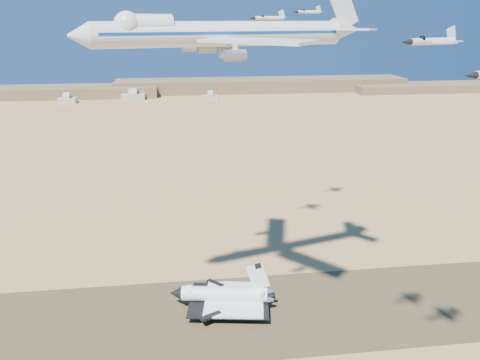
{
  "coord_description": "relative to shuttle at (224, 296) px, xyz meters",
  "views": [
    {
      "loc": [
        0.71,
        -140.93,
        99.71
      ],
      "look_at": [
        19.75,
        8.0,
        48.02
      ],
      "focal_mm": 35.0,
      "sensor_mm": 36.0,
      "label": 1
    }
  ],
  "objects": [
    {
      "name": "shuttle",
      "position": [
        0.0,
        0.0,
        0.0
      ],
      "size": [
        37.74,
        26.91,
        18.55
      ],
      "rotation": [
        0.0,
        0.0,
        -0.16
      ],
      "color": "white",
      "rests_on": "runway"
    },
    {
      "name": "chase_jet_a",
      "position": [
        34.99,
        -59.16,
        90.84
      ],
      "size": [
        13.55,
        7.94,
        3.46
      ],
      "rotation": [
        0.0,
        0.0,
        0.33
      ],
      "color": "silver"
    },
    {
      "name": "crew_a",
      "position": [
        8.58,
        -7.58,
        -4.03
      ],
      "size": [
        0.66,
        0.77,
        1.79
      ],
      "primitive_type": "imported",
      "rotation": [
        0.0,
        0.0,
        1.15
      ],
      "color": "#E6490D",
      "rests_on": "runway"
    },
    {
      "name": "ridgeline",
      "position": [
        51.98,
        522.29,
        2.64
      ],
      "size": [
        960.0,
        90.0,
        18.0
      ],
      "color": "olive",
      "rests_on": "ground"
    },
    {
      "name": "hangars",
      "position": [
        -77.34,
        473.42,
        -0.16
      ],
      "size": [
        200.5,
        29.5,
        30.0
      ],
      "color": "#BBB6A6",
      "rests_on": "ground"
    },
    {
      "name": "chase_jet_d",
      "position": [
        20.67,
        32.09,
        95.23
      ],
      "size": [
        14.26,
        8.23,
        3.62
      ],
      "rotation": [
        0.0,
        0.0,
        0.25
      ],
      "color": "silver"
    },
    {
      "name": "crew_c",
      "position": [
        6.93,
        -5.45,
        -4.07
      ],
      "size": [
        1.13,
        0.92,
        1.72
      ],
      "primitive_type": "imported",
      "rotation": [
        0.0,
        0.0,
        2.67
      ],
      "color": "#E6490D",
      "rests_on": "runway"
    },
    {
      "name": "chase_jet_e",
      "position": [
        41.83,
        55.7,
        97.67
      ],
      "size": [
        13.39,
        7.83,
        3.42
      ],
      "rotation": [
        0.0,
        0.0,
        0.32
      ],
      "color": "silver"
    },
    {
      "name": "runway",
      "position": [
        -13.34,
        -5.02,
        -4.96
      ],
      "size": [
        600.0,
        50.0,
        0.06
      ],
      "primitive_type": "cube",
      "color": "brown",
      "rests_on": "ground"
    },
    {
      "name": "ground",
      "position": [
        -13.34,
        -5.02,
        -4.99
      ],
      "size": [
        1200.0,
        1200.0,
        0.0
      ],
      "primitive_type": "plane",
      "color": "#AD7B4D",
      "rests_on": "ground"
    },
    {
      "name": "crew_b",
      "position": [
        9.42,
        -6.39,
        -4.12
      ],
      "size": [
        0.89,
        0.86,
        1.62
      ],
      "primitive_type": "imported",
      "rotation": [
        0.0,
        0.0,
        2.43
      ],
      "color": "#E6490D",
      "rests_on": "runway"
    },
    {
      "name": "carrier_747",
      "position": [
        -2.24,
        -11.39,
        90.97
      ],
      "size": [
        85.37,
        64.05,
        21.28
      ],
      "rotation": [
        0.0,
        0.0,
        0.26
      ],
      "color": "silver"
    }
  ]
}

